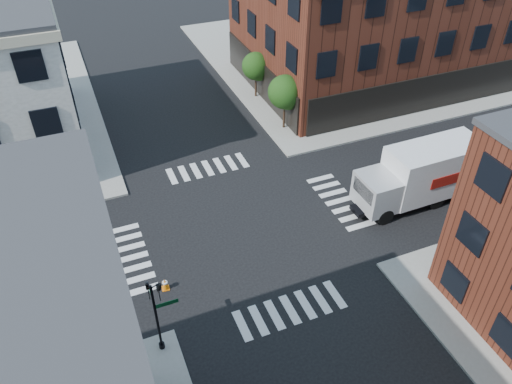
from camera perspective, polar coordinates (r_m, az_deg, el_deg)
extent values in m
plane|color=black|center=(31.46, -1.59, -4.06)|extent=(120.00, 120.00, 0.00)
cube|color=gray|center=(55.94, 11.28, 15.21)|extent=(30.00, 30.00, 0.15)
cube|color=#471D11|center=(49.83, 14.77, 19.21)|extent=(25.00, 16.00, 12.00)
cylinder|color=black|center=(40.86, 3.21, 8.31)|extent=(0.18, 0.18, 1.47)
cylinder|color=black|center=(40.50, 3.24, 9.22)|extent=(0.12, 0.12, 1.47)
sphere|color=#16360E|center=(39.72, 3.33, 11.34)|extent=(2.69, 2.69, 2.69)
sphere|color=#16360E|center=(39.99, 3.69, 10.64)|extent=(1.85, 1.85, 1.85)
cylinder|color=black|center=(45.74, -0.03, 11.68)|extent=(0.18, 0.18, 1.33)
cylinder|color=black|center=(45.45, -0.03, 12.44)|extent=(0.12, 0.12, 1.33)
sphere|color=#16360E|center=(44.81, -0.03, 14.19)|extent=(2.43, 2.43, 2.43)
sphere|color=#16360E|center=(45.02, 0.32, 13.62)|extent=(1.67, 1.67, 1.67)
cylinder|color=black|center=(24.13, -11.26, -14.08)|extent=(0.12, 0.12, 4.60)
cylinder|color=black|center=(25.71, -10.70, -16.84)|extent=(0.28, 0.28, 0.30)
cube|color=#053819|center=(23.51, -10.19, -12.46)|extent=(1.10, 0.03, 0.22)
cube|color=#053819|center=(23.64, -11.90, -11.44)|extent=(0.03, 1.10, 0.22)
imported|color=black|center=(22.99, -10.95, -11.21)|extent=(0.22, 0.18, 1.10)
imported|color=black|center=(23.13, -12.19, -11.05)|extent=(0.18, 0.22, 1.10)
cube|color=silver|center=(34.42, 19.55, 2.52)|extent=(6.43, 2.83, 3.42)
cube|color=#9A150E|center=(33.63, 21.01, 1.23)|extent=(2.43, 0.07, 0.77)
cube|color=#9A150E|center=(35.25, 18.15, 3.75)|extent=(2.43, 0.07, 0.77)
cube|color=#B5B4B7|center=(32.40, 13.66, 0.05)|extent=(2.24, 2.67, 2.20)
cube|color=black|center=(31.64, 12.21, 0.15)|extent=(0.14, 2.10, 0.99)
cube|color=black|center=(34.65, 17.28, -0.32)|extent=(8.83, 1.21, 0.28)
cylinder|color=black|center=(32.42, 14.50, -2.72)|extent=(1.11, 0.40, 1.10)
cylinder|color=black|center=(33.81, 12.30, -0.39)|extent=(1.11, 0.40, 1.10)
cylinder|color=black|center=(34.64, 19.84, -0.96)|extent=(1.11, 0.40, 1.10)
cylinder|color=black|center=(35.95, 17.57, 1.16)|extent=(1.11, 0.40, 1.10)
cylinder|color=black|center=(36.29, 23.02, 0.09)|extent=(1.11, 0.40, 1.10)
cylinder|color=black|center=(37.54, 20.74, 2.08)|extent=(1.11, 0.40, 1.10)
cube|color=orange|center=(28.34, -10.28, -10.78)|extent=(0.46, 0.46, 0.04)
cone|color=orange|center=(28.07, -10.36, -10.30)|extent=(0.43, 0.43, 0.76)
cylinder|color=white|center=(27.99, -10.38, -10.15)|extent=(0.29, 0.29, 0.09)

